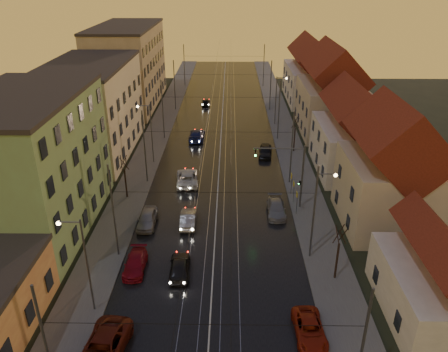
{
  "coord_description": "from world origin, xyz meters",
  "views": [
    {
      "loc": [
        1.38,
        -23.36,
        23.43
      ],
      "look_at": [
        0.75,
        20.29,
        2.66
      ],
      "focal_mm": 35.0,
      "sensor_mm": 36.0,
      "label": 1
    }
  ],
  "objects_px": {
    "driving_car_2": "(187,177)",
    "driving_car_1": "(188,218)",
    "street_lamp_3": "(278,96)",
    "parked_left_3": "(147,219)",
    "parked_left_1": "(103,349)",
    "parked_right_0": "(309,329)",
    "street_lamp_1": "(318,204)",
    "parked_right_1": "(276,208)",
    "street_lamp_2": "(149,128)",
    "parked_right_2": "(265,151)",
    "driving_car_0": "(180,266)",
    "street_lamp_0": "(82,257)",
    "driving_car_3": "(197,135)",
    "driving_car_4": "(206,102)",
    "parked_left_2": "(135,264)",
    "traffic_light_mast": "(293,169)"
  },
  "relations": [
    {
      "from": "street_lamp_3",
      "to": "driving_car_3",
      "type": "relative_size",
      "value": 1.51
    },
    {
      "from": "driving_car_3",
      "to": "parked_right_2",
      "type": "distance_m",
      "value": 11.7
    },
    {
      "from": "street_lamp_0",
      "to": "parked_left_3",
      "type": "xyz_separation_m",
      "value": [
        2.22,
        12.26,
        -4.15
      ]
    },
    {
      "from": "parked_right_0",
      "to": "driving_car_1",
      "type": "bearing_deg",
      "value": 121.82
    },
    {
      "from": "street_lamp_2",
      "to": "parked_left_2",
      "type": "xyz_separation_m",
      "value": [
        2.44,
        -22.98,
        -4.27
      ]
    },
    {
      "from": "traffic_light_mast",
      "to": "driving_car_3",
      "type": "xyz_separation_m",
      "value": [
        -11.62,
        20.65,
        -3.83
      ]
    },
    {
      "from": "parked_right_0",
      "to": "parked_right_1",
      "type": "relative_size",
      "value": 0.96
    },
    {
      "from": "street_lamp_1",
      "to": "parked_left_1",
      "type": "relative_size",
      "value": 1.41
    },
    {
      "from": "traffic_light_mast",
      "to": "driving_car_1",
      "type": "bearing_deg",
      "value": -161.62
    },
    {
      "from": "street_lamp_2",
      "to": "parked_left_3",
      "type": "bearing_deg",
      "value": -81.96
    },
    {
      "from": "street_lamp_2",
      "to": "parked_right_2",
      "type": "bearing_deg",
      "value": 8.97
    },
    {
      "from": "driving_car_1",
      "to": "street_lamp_2",
      "type": "bearing_deg",
      "value": -68.78
    },
    {
      "from": "driving_car_3",
      "to": "parked_right_2",
      "type": "height_order",
      "value": "driving_car_3"
    },
    {
      "from": "street_lamp_1",
      "to": "street_lamp_3",
      "type": "xyz_separation_m",
      "value": [
        0.0,
        36.0,
        0.0
      ]
    },
    {
      "from": "driving_car_4",
      "to": "parked_right_1",
      "type": "distance_m",
      "value": 41.44
    },
    {
      "from": "street_lamp_1",
      "to": "driving_car_0",
      "type": "bearing_deg",
      "value": -163.75
    },
    {
      "from": "street_lamp_1",
      "to": "driving_car_4",
      "type": "bearing_deg",
      "value": 104.66
    },
    {
      "from": "driving_car_2",
      "to": "parked_left_3",
      "type": "xyz_separation_m",
      "value": [
        -3.15,
        -9.55,
        -0.02
      ]
    },
    {
      "from": "street_lamp_2",
      "to": "parked_right_0",
      "type": "relative_size",
      "value": 1.81
    },
    {
      "from": "parked_left_1",
      "to": "parked_left_3",
      "type": "bearing_deg",
      "value": 96.21
    },
    {
      "from": "driving_car_2",
      "to": "parked_right_1",
      "type": "height_order",
      "value": "driving_car_2"
    },
    {
      "from": "parked_left_1",
      "to": "parked_right_2",
      "type": "distance_m",
      "value": 37.26
    },
    {
      "from": "driving_car_0",
      "to": "driving_car_2",
      "type": "relative_size",
      "value": 0.78
    },
    {
      "from": "street_lamp_1",
      "to": "driving_car_0",
      "type": "xyz_separation_m",
      "value": [
        -11.89,
        -3.47,
        -4.16
      ]
    },
    {
      "from": "driving_car_4",
      "to": "parked_right_0",
      "type": "xyz_separation_m",
      "value": [
        10.23,
        -57.31,
        -0.02
      ]
    },
    {
      "from": "driving_car_0",
      "to": "parked_left_3",
      "type": "bearing_deg",
      "value": -64.93
    },
    {
      "from": "street_lamp_1",
      "to": "parked_right_1",
      "type": "relative_size",
      "value": 1.74
    },
    {
      "from": "street_lamp_1",
      "to": "parked_right_0",
      "type": "relative_size",
      "value": 1.81
    },
    {
      "from": "driving_car_2",
      "to": "driving_car_3",
      "type": "relative_size",
      "value": 1.03
    },
    {
      "from": "traffic_light_mast",
      "to": "parked_left_2",
      "type": "relative_size",
      "value": 1.7
    },
    {
      "from": "street_lamp_3",
      "to": "parked_left_3",
      "type": "xyz_separation_m",
      "value": [
        -15.99,
        -31.74,
        -4.15
      ]
    },
    {
      "from": "parked_left_2",
      "to": "street_lamp_3",
      "type": "bearing_deg",
      "value": 66.83
    },
    {
      "from": "driving_car_3",
      "to": "parked_right_1",
      "type": "bearing_deg",
      "value": 115.67
    },
    {
      "from": "parked_left_1",
      "to": "parked_left_2",
      "type": "xyz_separation_m",
      "value": [
        0.25,
        9.44,
        -0.17
      ]
    },
    {
      "from": "street_lamp_2",
      "to": "driving_car_1",
      "type": "xyz_separation_m",
      "value": [
        6.35,
        -15.57,
        -4.19
      ]
    },
    {
      "from": "street_lamp_3",
      "to": "parked_right_1",
      "type": "relative_size",
      "value": 1.74
    },
    {
      "from": "driving_car_2",
      "to": "parked_left_2",
      "type": "height_order",
      "value": "driving_car_2"
    },
    {
      "from": "parked_left_2",
      "to": "street_lamp_2",
      "type": "bearing_deg",
      "value": 94.93
    },
    {
      "from": "driving_car_3",
      "to": "parked_right_1",
      "type": "xyz_separation_m",
      "value": [
        9.93,
        -22.0,
        -0.1
      ]
    },
    {
      "from": "driving_car_0",
      "to": "traffic_light_mast",
      "type": "bearing_deg",
      "value": -136.08
    },
    {
      "from": "driving_car_2",
      "to": "driving_car_1",
      "type": "bearing_deg",
      "value": 90.17
    },
    {
      "from": "parked_left_2",
      "to": "parked_left_3",
      "type": "bearing_deg",
      "value": 90.6
    },
    {
      "from": "street_lamp_3",
      "to": "driving_car_0",
      "type": "height_order",
      "value": "street_lamp_3"
    },
    {
      "from": "street_lamp_1",
      "to": "driving_car_2",
      "type": "relative_size",
      "value": 1.47
    },
    {
      "from": "street_lamp_1",
      "to": "driving_car_4",
      "type": "height_order",
      "value": "street_lamp_1"
    },
    {
      "from": "driving_car_2",
      "to": "driving_car_4",
      "type": "distance_m",
      "value": 33.18
    },
    {
      "from": "parked_left_1",
      "to": "parked_right_0",
      "type": "relative_size",
      "value": 1.28
    },
    {
      "from": "parked_left_2",
      "to": "driving_car_4",
      "type": "bearing_deg",
      "value": 84.88
    },
    {
      "from": "street_lamp_0",
      "to": "traffic_light_mast",
      "type": "relative_size",
      "value": 1.11
    },
    {
      "from": "street_lamp_2",
      "to": "parked_right_1",
      "type": "height_order",
      "value": "street_lamp_2"
    }
  ]
}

